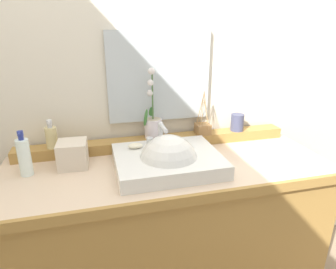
% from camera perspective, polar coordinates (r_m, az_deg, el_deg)
% --- Properties ---
extents(wall_back, '(3.22, 0.20, 2.55)m').
position_cam_1_polar(wall_back, '(1.64, -3.49, 14.43)').
color(wall_back, silver).
rests_on(wall_back, ground).
extents(vanity_cabinet, '(1.52, 0.58, 0.83)m').
position_cam_1_polar(vanity_cabinet, '(1.61, 0.09, -19.11)').
color(vanity_cabinet, '#A77B3C').
rests_on(vanity_cabinet, ground).
extents(back_ledge, '(1.44, 0.09, 0.06)m').
position_cam_1_polar(back_ledge, '(1.58, -1.99, -1.43)').
color(back_ledge, '#A77B3C').
rests_on(back_ledge, vanity_cabinet).
extents(sink_basin, '(0.47, 0.39, 0.29)m').
position_cam_1_polar(sink_basin, '(1.34, 0.05, -5.46)').
color(sink_basin, white).
rests_on(sink_basin, vanity_cabinet).
extents(soap_bar, '(0.07, 0.04, 0.02)m').
position_cam_1_polar(soap_bar, '(1.41, -6.29, -2.19)').
color(soap_bar, beige).
rests_on(soap_bar, sink_basin).
extents(potted_plant, '(0.10, 0.10, 0.37)m').
position_cam_1_polar(potted_plant, '(1.54, -2.97, 2.37)').
color(potted_plant, silver).
rests_on(potted_plant, back_ledge).
extents(soap_dispenser, '(0.05, 0.06, 0.14)m').
position_cam_1_polar(soap_dispenser, '(1.52, -21.58, -0.39)').
color(soap_dispenser, '#D4C385').
rests_on(soap_dispenser, back_ledge).
extents(tumbler_cup, '(0.07, 0.07, 0.09)m').
position_cam_1_polar(tumbler_cup, '(1.70, 13.21, 2.28)').
color(tumbler_cup, '#414562').
rests_on(tumbler_cup, back_ledge).
extents(reed_diffuser, '(0.09, 0.13, 0.24)m').
position_cam_1_polar(reed_diffuser, '(1.62, 6.71, 1.25)').
color(reed_diffuser, olive).
rests_on(reed_diffuser, back_ledge).
extents(lotion_bottle, '(0.05, 0.06, 0.20)m').
position_cam_1_polar(lotion_bottle, '(1.40, -25.98, -3.84)').
color(lotion_bottle, white).
rests_on(lotion_bottle, vanity_cabinet).
extents(tissue_box, '(0.14, 0.14, 0.12)m').
position_cam_1_polar(tissue_box, '(1.42, -17.90, -3.61)').
color(tissue_box, beige).
rests_on(tissue_box, vanity_cabinet).
extents(mirror, '(0.54, 0.02, 0.46)m').
position_cam_1_polar(mirror, '(1.55, -1.65, 11.06)').
color(mirror, silver).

